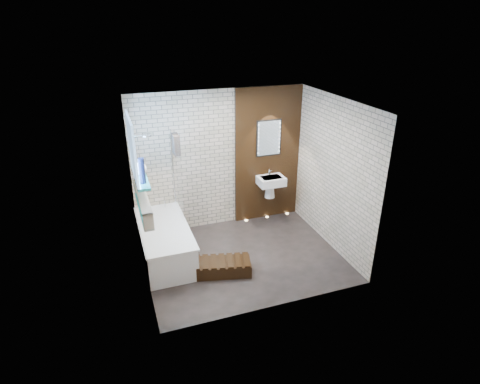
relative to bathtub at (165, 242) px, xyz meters
name	(u,v)px	position (x,y,z in m)	size (l,w,h in m)	color
ground	(243,257)	(1.22, -0.45, -0.29)	(3.20, 3.20, 0.00)	black
room_shell	(243,187)	(1.22, -0.45, 1.01)	(3.24, 3.20, 2.60)	tan
walnut_panel	(268,155)	(2.17, 0.82, 1.01)	(1.30, 0.06, 2.60)	black
clerestory_window	(134,154)	(-0.34, -0.10, 1.61)	(0.18, 1.00, 0.94)	#7FADE0
display_niche	(143,203)	(-0.31, -0.30, 0.91)	(0.14, 1.30, 0.26)	teal
bathtub	(165,242)	(0.00, 0.00, 0.00)	(0.79, 1.74, 0.70)	white
bath_screen	(177,175)	(0.35, 0.44, 0.99)	(0.01, 0.78, 1.40)	white
towel	(176,144)	(0.35, 0.34, 1.56)	(0.10, 0.25, 0.33)	black
shower_head	(147,135)	(-0.08, 0.50, 1.71)	(0.18, 0.18, 0.02)	silver
washbasin	(271,184)	(2.17, 0.62, 0.50)	(0.50, 0.36, 0.58)	white
led_mirror	(269,138)	(2.17, 0.78, 1.36)	(0.50, 0.02, 0.70)	black
walnut_step	(222,267)	(0.76, -0.75, -0.19)	(0.90, 0.40, 0.20)	black
niche_bottles	(143,205)	(-0.31, -0.29, 0.88)	(0.06, 0.80, 0.15)	#964917
sill_vases	(140,169)	(-0.28, -0.11, 1.37)	(0.20, 0.54, 0.37)	white
floor_uplights	(267,217)	(2.17, 0.75, -0.29)	(0.96, 0.06, 0.01)	#FFD899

